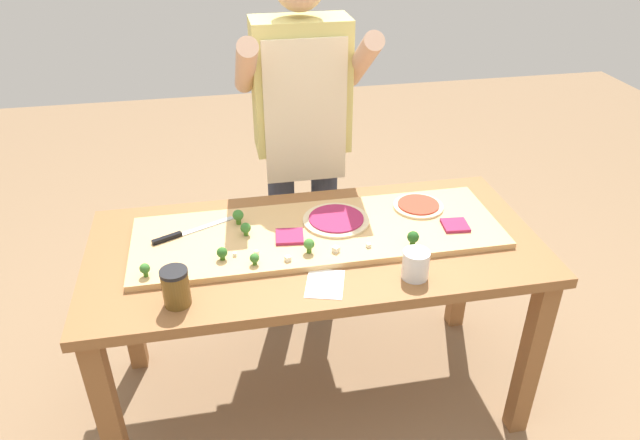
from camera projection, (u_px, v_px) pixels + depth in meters
ground_plane at (316, 392)px, 2.54m from camera, size 8.00×8.00×0.00m
prep_table at (316, 266)px, 2.20m from camera, size 1.64×0.77×0.78m
cutting_board at (319, 233)px, 2.17m from camera, size 1.36×0.44×0.02m
chefs_knife at (182, 234)px, 2.14m from camera, size 0.30×0.15×0.02m
pizza_whole_beet_magenta at (336, 220)px, 2.22m from camera, size 0.25×0.25×0.02m
pizza_whole_tomato_red at (418, 206)px, 2.31m from camera, size 0.20×0.20×0.02m
pizza_slice_center at (290, 236)px, 2.12m from camera, size 0.11×0.11×0.01m
pizza_slice_far_left at (455, 225)px, 2.19m from camera, size 0.10×0.10×0.01m
broccoli_floret_front_right at (309, 245)px, 2.02m from camera, size 0.04×0.04×0.05m
broccoli_floret_center_left at (222, 253)px, 1.99m from camera, size 0.04×0.04×0.05m
broccoli_floret_back_mid at (246, 228)px, 2.12m from camera, size 0.04×0.04×0.05m
broccoli_floret_back_left at (413, 238)px, 2.05m from camera, size 0.04×0.04×0.06m
broccoli_floret_back_right at (145, 269)px, 1.91m from camera, size 0.03×0.03×0.05m
broccoli_floret_front_mid at (255, 258)px, 1.97m from camera, size 0.03×0.03×0.04m
broccoli_floret_front_left at (238, 216)px, 2.19m from camera, size 0.04×0.04×0.06m
cheese_crumble_a at (172, 274)px, 1.92m from camera, size 0.02×0.02×0.02m
cheese_crumble_b at (235, 254)px, 2.02m from camera, size 0.01×0.01×0.01m
cheese_crumble_c at (369, 245)px, 2.07m from camera, size 0.02×0.02×0.01m
cheese_crumble_d at (257, 252)px, 2.03m from camera, size 0.02×0.02×0.01m
cheese_crumble_e at (336, 249)px, 2.04m from camera, size 0.03×0.03×0.02m
cheese_crumble_f at (288, 259)px, 1.99m from camera, size 0.02×0.02×0.02m
flour_cup at (415, 266)px, 1.94m from camera, size 0.09×0.09×0.10m
sauce_jar at (176, 287)px, 1.81m from camera, size 0.09×0.09×0.13m
recipe_note at (325, 284)px, 1.92m from camera, size 0.16×0.19×0.00m
cook_center at (302, 126)px, 2.52m from camera, size 0.54×0.39×1.67m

